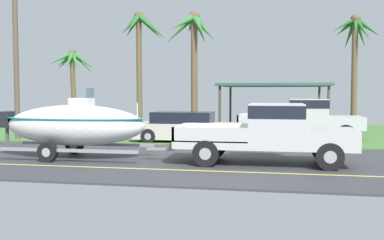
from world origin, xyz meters
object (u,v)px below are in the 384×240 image
carport_awning (274,86)px  utility_pole (16,48)px  pickup_truck_towing (275,131)px  palm_tree_mid (141,38)px  parked_sedan_near (187,127)px  palm_tree_near_right (73,66)px  palm_tree_far_left (355,44)px  parked_pickup_background (307,117)px  palm_tree_near_left (194,41)px  boat_on_trailer (75,125)px

carport_awning → utility_pole: utility_pole is taller
pickup_truck_towing → palm_tree_mid: size_ratio=0.84×
parked_sedan_near → palm_tree_near_right: 14.38m
palm_tree_far_left → parked_pickup_background: bearing=-114.0°
palm_tree_near_right → utility_pole: size_ratio=0.63×
parked_pickup_background → palm_tree_near_left: bearing=162.6°
parked_sedan_near → palm_tree_far_left: size_ratio=0.67×
parked_pickup_background → parked_sedan_near: 5.87m
boat_on_trailer → palm_tree_mid: size_ratio=0.90×
carport_awning → palm_tree_mid: 8.08m
parked_pickup_background → palm_tree_near_left: size_ratio=0.91×
carport_awning → utility_pole: bearing=-148.9°
palm_tree_near_right → palm_tree_mid: palm_tree_mid is taller
parked_pickup_background → parked_sedan_near: (-5.37, -2.34, -0.40)m
parked_pickup_background → palm_tree_near_right: palm_tree_near_right is taller
palm_tree_near_right → utility_pole: bearing=-78.7°
palm_tree_mid → palm_tree_near_right: bearing=144.1°
boat_on_trailer → carport_awning: (6.52, 12.15, 1.47)m
boat_on_trailer → carport_awning: 13.87m
palm_tree_mid → utility_pole: (-4.40, -5.42, -0.97)m
carport_awning → boat_on_trailer: bearing=-118.2°
parked_pickup_background → parked_sedan_near: bearing=-156.5°
palm_tree_far_left → utility_pole: 19.47m
palm_tree_near_right → palm_tree_far_left: 18.73m
parked_sedan_near → palm_tree_near_left: 6.02m
palm_tree_far_left → parked_sedan_near: bearing=-131.9°
parked_sedan_near → carport_awning: 7.93m
carport_awning → palm_tree_near_right: 14.21m
palm_tree_near_left → utility_pole: (-7.60, -4.58, -0.64)m
carport_awning → palm_tree_mid: palm_tree_mid is taller
palm_tree_near_left → palm_tree_far_left: bearing=30.8°
palm_tree_near_left → palm_tree_near_right: size_ratio=1.25×
palm_tree_near_left → palm_tree_mid: 3.32m
palm_tree_near_right → parked_sedan_near: bearing=-43.7°
carport_awning → palm_tree_near_left: palm_tree_near_left is taller
boat_on_trailer → palm_tree_mid: palm_tree_mid is taller
palm_tree_mid → palm_tree_far_left: (12.28, 4.58, -0.11)m
carport_awning → palm_tree_near_right: palm_tree_near_right is taller
palm_tree_near_right → parked_pickup_background: bearing=-25.3°
parked_sedan_near → palm_tree_near_right: size_ratio=0.89×
parked_pickup_background → palm_tree_near_right: (-15.46, 7.32, 3.02)m
boat_on_trailer → parked_sedan_near: size_ratio=1.31×
palm_tree_mid → palm_tree_far_left: palm_tree_far_left is taller
boat_on_trailer → palm_tree_far_left: (11.39, 15.02, 4.06)m
palm_tree_mid → utility_pole: size_ratio=0.82×
carport_awning → parked_sedan_near: bearing=-119.0°
parked_pickup_background → palm_tree_near_right: bearing=154.7°
palm_tree_near_left → parked_sedan_near: bearing=-83.4°
palm_tree_near_right → pickup_truck_towing: bearing=-47.1°
boat_on_trailer → carport_awning: size_ratio=1.02×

